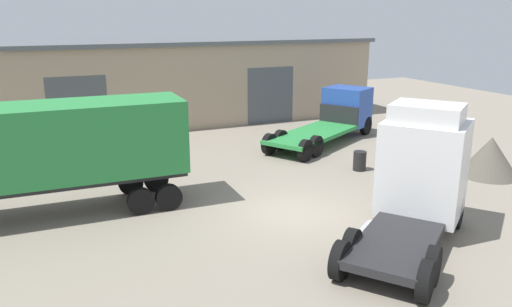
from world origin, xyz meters
TOP-DOWN VIEW (x-y plane):
  - ground_plane at (0.00, 0.00)m, footprint 60.00×60.00m
  - warehouse_building at (0.00, 17.01)m, footprint 27.15×6.53m
  - tractor_unit_white at (2.94, -3.14)m, footprint 6.48×5.73m
  - container_trailer_green at (-8.61, 3.13)m, footprint 11.24×2.67m
  - flatbed_truck_blue at (7.60, 8.89)m, footprint 8.16×6.11m
  - gravel_pile at (9.90, 0.22)m, footprint 2.48×2.48m
  - oil_drum at (5.20, 3.16)m, footprint 0.58×0.58m

SIDE VIEW (x-z plane):
  - ground_plane at x=0.00m, z-range 0.00..0.00m
  - oil_drum at x=5.20m, z-range 0.00..0.88m
  - gravel_pile at x=9.90m, z-range 0.00..1.74m
  - flatbed_truck_blue at x=7.60m, z-range -0.06..2.68m
  - tractor_unit_white at x=2.94m, z-range -0.12..4.06m
  - container_trailer_green at x=-8.61m, z-range 0.56..4.49m
  - warehouse_building at x=0.00m, z-range 0.01..5.28m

